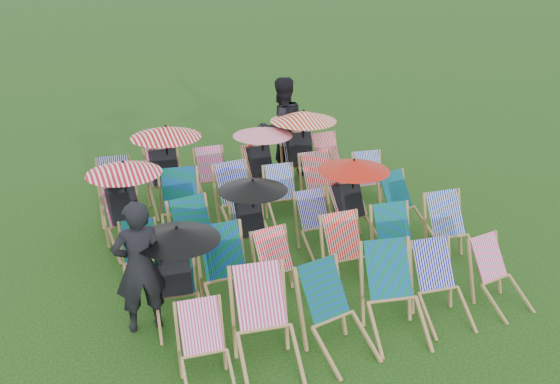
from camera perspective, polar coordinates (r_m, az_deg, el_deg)
name	(u,v)px	position (r m, az deg, el deg)	size (l,w,h in m)	color
ground	(287,256)	(9.29, 0.69, -5.89)	(100.00, 100.00, 0.00)	black
deckchair_0	(205,351)	(6.72, -6.84, -14.21)	(0.60, 0.80, 0.83)	#A07C4A
deckchair_1	(266,325)	(6.88, -1.27, -12.04)	(0.79, 1.02, 1.03)	#A07C4A
deckchair_2	(338,315)	(7.12, 5.30, -11.10)	(0.81, 1.01, 0.98)	#A07C4A
deckchair_3	(396,295)	(7.50, 10.52, -9.28)	(0.83, 1.05, 1.03)	#A07C4A
deckchair_4	(442,286)	(7.91, 14.62, -8.32)	(0.68, 0.89, 0.91)	#A07C4A
deckchair_5	(501,276)	(8.43, 19.56, -7.24)	(0.66, 0.84, 0.84)	#A07C4A
deckchair_6	(177,275)	(7.62, -9.39, -7.47)	(1.03, 1.09, 1.23)	#A07C4A
deckchair_7	(229,274)	(7.83, -4.67, -7.51)	(0.67, 0.94, 1.01)	#A07C4A
deckchair_8	(282,269)	(8.07, 0.16, -7.08)	(0.66, 0.85, 0.86)	#A07C4A
deckchair_9	(351,256)	(8.36, 6.48, -5.84)	(0.63, 0.87, 0.93)	#A07C4A
deckchair_10	(400,246)	(8.72, 10.88, -4.85)	(0.72, 0.93, 0.94)	#A07C4A
deckchair_11	(454,233)	(9.22, 15.65, -3.63)	(0.71, 0.94, 0.97)	#A07C4A
deckchair_12	(142,258)	(8.57, -12.47, -5.93)	(0.59, 0.79, 0.83)	#A07C4A
deckchair_13	(201,241)	(8.71, -7.27, -4.43)	(0.80, 1.01, 1.00)	#A07C4A
deckchair_14	(253,219)	(8.98, -2.52, -2.48)	(1.00, 1.04, 1.19)	#A07C4A
deckchair_15	(319,225)	(9.28, 3.60, -3.01)	(0.58, 0.80, 0.85)	#A07C4A
deckchair_16	(354,200)	(9.51, 6.81, -0.77)	(1.09, 1.19, 1.30)	#A07C4A
deckchair_17	(406,206)	(10.01, 11.41, -1.26)	(0.75, 0.94, 0.92)	#A07C4A
deckchair_18	(126,204)	(9.54, -13.91, -1.11)	(1.12, 1.20, 1.33)	#A07C4A
deckchair_19	(182,209)	(9.70, -8.97, -1.51)	(0.82, 1.04, 1.03)	#A07C4A
deckchair_20	(240,199)	(9.99, -3.66, -0.64)	(0.74, 0.97, 0.99)	#A07C4A
deckchair_21	(285,196)	(10.22, 0.42, -0.40)	(0.63, 0.84, 0.87)	#A07C4A
deckchair_22	(324,187)	(10.49, 4.02, 0.48)	(0.69, 0.93, 0.98)	#A07C4A
deckchair_23	(373,181)	(10.96, 8.51, 0.96)	(0.68, 0.87, 0.88)	#A07C4A
deckchair_24	(117,191)	(10.69, -14.70, 0.10)	(0.70, 0.92, 0.95)	#A07C4A
deckchair_25	(167,166)	(10.81, -10.32, 2.32)	(1.20, 1.25, 1.43)	#A07C4A
deckchair_26	(215,177)	(11.03, -5.99, 1.33)	(0.61, 0.85, 0.91)	#A07C4A
deckchair_27	(263,160)	(11.17, -1.54, 2.90)	(1.07, 1.13, 1.27)	#A07C4A
deckchair_28	(302,149)	(11.51, 2.07, 3.98)	(1.22, 1.28, 1.44)	#A07C4A
deckchair_29	(333,162)	(11.76, 4.84, 2.79)	(0.68, 0.90, 0.92)	#A07C4A
person_left	(139,267)	(7.49, -12.75, -6.70)	(0.61, 0.40, 1.66)	black
person_rear	(281,128)	(11.99, 0.13, 5.87)	(0.95, 0.74, 1.96)	black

